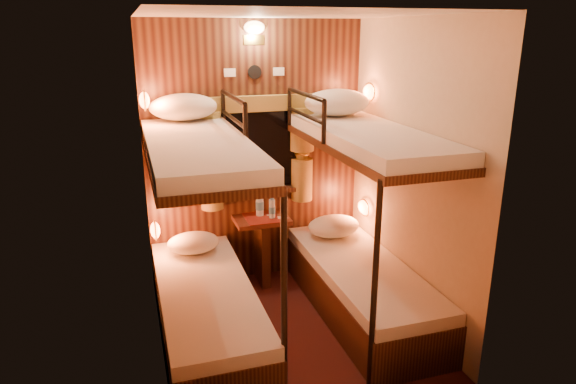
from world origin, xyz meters
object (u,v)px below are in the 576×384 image
object	(u,v)px
table	(262,242)
bottle_left	(260,204)
bunk_left	(205,273)
bottle_right	(272,209)
bunk_right	(362,252)

from	to	relation	value
table	bottle_left	size ratio (longest dim) A/B	2.49
bunk_left	bottle_right	world-z (taller)	bunk_left
bunk_right	bottle_right	world-z (taller)	bunk_right
bunk_left	bunk_right	world-z (taller)	same
bunk_right	bottle_right	xyz separation A→B (m)	(-0.56, 0.75, 0.18)
bunk_right	bottle_right	distance (m)	0.95
bottle_left	table	bearing A→B (deg)	-89.60
bunk_right	bottle_left	world-z (taller)	bunk_right
bottle_left	bottle_right	size ratio (longest dim) A/B	1.26
table	bottle_right	bearing A→B (deg)	-20.04
bunk_left	bottle_right	bearing A→B (deg)	45.38
table	bottle_right	xyz separation A→B (m)	(0.09, -0.03, 0.33)
bunk_left	bottle_right	xyz separation A→B (m)	(0.74, 0.75, 0.18)
bunk_right	bottle_left	distance (m)	1.08
bunk_right	bottle_left	size ratio (longest dim) A/B	7.22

